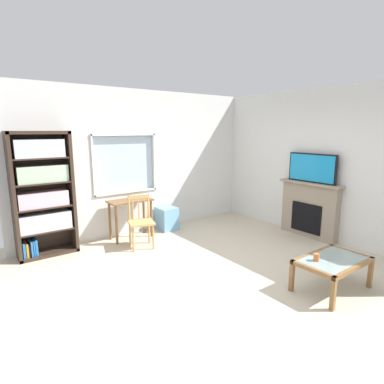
{
  "coord_description": "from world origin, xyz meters",
  "views": [
    {
      "loc": [
        -2.86,
        -3.06,
        2.01
      ],
      "look_at": [
        -0.08,
        0.68,
        1.08
      ],
      "focal_mm": 29.33,
      "sensor_mm": 36.0,
      "label": 1
    }
  ],
  "objects_px": {
    "fireplace": "(309,209)",
    "tv": "(312,168)",
    "plastic_drawer_unit": "(167,218)",
    "coffee_table": "(333,263)",
    "wooden_chair": "(141,221)",
    "sippy_cup": "(316,257)",
    "desk_under_window": "(130,208)",
    "bookshelf": "(42,191)"
  },
  "relations": [
    {
      "from": "fireplace",
      "to": "tv",
      "type": "relative_size",
      "value": 1.28
    },
    {
      "from": "desk_under_window",
      "to": "coffee_table",
      "type": "xyz_separation_m",
      "value": [
        1.19,
        -3.3,
        -0.24
      ]
    },
    {
      "from": "wooden_chair",
      "to": "sippy_cup",
      "type": "distance_m",
      "value": 2.88
    },
    {
      "from": "wooden_chair",
      "to": "desk_under_window",
      "type": "bearing_deg",
      "value": 83.23
    },
    {
      "from": "wooden_chair",
      "to": "tv",
      "type": "xyz_separation_m",
      "value": [
        2.81,
        -1.41,
        0.86
      ]
    },
    {
      "from": "coffee_table",
      "to": "tv",
      "type": "bearing_deg",
      "value": 41.45
    },
    {
      "from": "bookshelf",
      "to": "coffee_table",
      "type": "bearing_deg",
      "value": -52.16
    },
    {
      "from": "tv",
      "to": "plastic_drawer_unit",
      "type": "bearing_deg",
      "value": 134.43
    },
    {
      "from": "bookshelf",
      "to": "sippy_cup",
      "type": "distance_m",
      "value": 4.15
    },
    {
      "from": "bookshelf",
      "to": "fireplace",
      "type": "distance_m",
      "value": 4.72
    },
    {
      "from": "plastic_drawer_unit",
      "to": "sippy_cup",
      "type": "xyz_separation_m",
      "value": [
        0.16,
        -3.26,
        0.23
      ]
    },
    {
      "from": "plastic_drawer_unit",
      "to": "fireplace",
      "type": "distance_m",
      "value": 2.79
    },
    {
      "from": "tv",
      "to": "coffee_table",
      "type": "bearing_deg",
      "value": -138.55
    },
    {
      "from": "coffee_table",
      "to": "plastic_drawer_unit",
      "type": "bearing_deg",
      "value": 96.37
    },
    {
      "from": "fireplace",
      "to": "desk_under_window",
      "type": "bearing_deg",
      "value": 145.22
    },
    {
      "from": "tv",
      "to": "sippy_cup",
      "type": "distance_m",
      "value": 2.36
    },
    {
      "from": "desk_under_window",
      "to": "sippy_cup",
      "type": "relative_size",
      "value": 8.92
    },
    {
      "from": "plastic_drawer_unit",
      "to": "coffee_table",
      "type": "bearing_deg",
      "value": -83.63
    },
    {
      "from": "wooden_chair",
      "to": "coffee_table",
      "type": "height_order",
      "value": "wooden_chair"
    },
    {
      "from": "bookshelf",
      "to": "wooden_chair",
      "type": "xyz_separation_m",
      "value": [
        1.4,
        -0.62,
        -0.59
      ]
    },
    {
      "from": "bookshelf",
      "to": "tv",
      "type": "height_order",
      "value": "bookshelf"
    },
    {
      "from": "wooden_chair",
      "to": "sippy_cup",
      "type": "bearing_deg",
      "value": -68.96
    },
    {
      "from": "desk_under_window",
      "to": "tv",
      "type": "height_order",
      "value": "tv"
    },
    {
      "from": "fireplace",
      "to": "tv",
      "type": "distance_m",
      "value": 0.79
    },
    {
      "from": "coffee_table",
      "to": "sippy_cup",
      "type": "relative_size",
      "value": 10.44
    },
    {
      "from": "bookshelf",
      "to": "sippy_cup",
      "type": "xyz_separation_m",
      "value": [
        2.43,
        -3.31,
        -0.6
      ]
    },
    {
      "from": "desk_under_window",
      "to": "sippy_cup",
      "type": "bearing_deg",
      "value": -73.11
    },
    {
      "from": "bookshelf",
      "to": "plastic_drawer_unit",
      "type": "xyz_separation_m",
      "value": [
        2.27,
        -0.06,
        -0.82
      ]
    },
    {
      "from": "plastic_drawer_unit",
      "to": "fireplace",
      "type": "bearing_deg",
      "value": -45.3
    },
    {
      "from": "desk_under_window",
      "to": "wooden_chair",
      "type": "height_order",
      "value": "wooden_chair"
    },
    {
      "from": "bookshelf",
      "to": "wooden_chair",
      "type": "distance_m",
      "value": 1.64
    },
    {
      "from": "bookshelf",
      "to": "fireplace",
      "type": "xyz_separation_m",
      "value": [
        4.23,
        -2.03,
        -0.52
      ]
    },
    {
      "from": "desk_under_window",
      "to": "bookshelf",
      "type": "bearing_deg",
      "value": 175.82
    },
    {
      "from": "tv",
      "to": "wooden_chair",
      "type": "bearing_deg",
      "value": 153.4
    },
    {
      "from": "desk_under_window",
      "to": "fireplace",
      "type": "bearing_deg",
      "value": -34.78
    },
    {
      "from": "bookshelf",
      "to": "desk_under_window",
      "type": "relative_size",
      "value": 2.48
    },
    {
      "from": "sippy_cup",
      "to": "wooden_chair",
      "type": "bearing_deg",
      "value": 111.04
    },
    {
      "from": "bookshelf",
      "to": "sippy_cup",
      "type": "height_order",
      "value": "bookshelf"
    },
    {
      "from": "wooden_chair",
      "to": "fireplace",
      "type": "distance_m",
      "value": 3.16
    },
    {
      "from": "wooden_chair",
      "to": "sippy_cup",
      "type": "height_order",
      "value": "wooden_chair"
    },
    {
      "from": "fireplace",
      "to": "sippy_cup",
      "type": "bearing_deg",
      "value": -144.52
    },
    {
      "from": "wooden_chair",
      "to": "plastic_drawer_unit",
      "type": "height_order",
      "value": "wooden_chair"
    }
  ]
}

